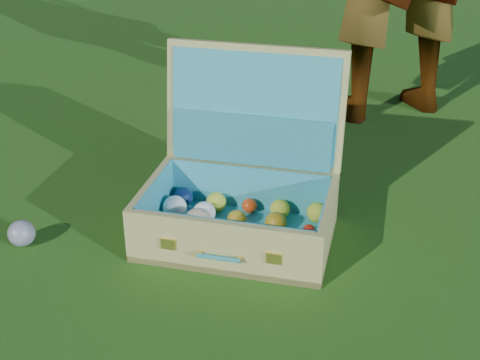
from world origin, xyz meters
The scene contains 3 objects.
ground centered at (0.00, 0.00, 0.00)m, with size 60.00×60.00×0.00m, color #215114.
stray_ball centered at (-0.56, -0.17, 0.04)m, with size 0.07×0.07×0.07m, color teal.
suitcase centered at (0.02, -0.01, 0.14)m, with size 0.56×0.48×0.49m.
Camera 1 is at (0.22, -1.63, 1.01)m, focal length 50.00 mm.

